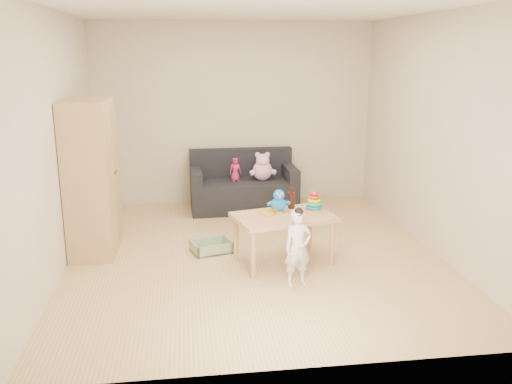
{
  "coord_description": "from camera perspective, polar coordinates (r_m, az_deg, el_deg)",
  "views": [
    {
      "loc": [
        -0.73,
        -5.59,
        2.19
      ],
      "look_at": [
        0.05,
        0.25,
        0.65
      ],
      "focal_mm": 38.0,
      "sensor_mm": 36.0,
      "label": 1
    }
  ],
  "objects": [
    {
      "name": "wardrobe",
      "position": [
        6.22,
        -16.91,
        1.53
      ],
      "size": [
        0.47,
        0.94,
        1.69
      ],
      "primitive_type": "cube",
      "color": "tan",
      "rests_on": "ground"
    },
    {
      "name": "blue_plush",
      "position": [
        5.74,
        2.4,
        -0.88
      ],
      "size": [
        0.25,
        0.23,
        0.25
      ],
      "primitive_type": null,
      "rotation": [
        0.0,
        0.0,
        0.4
      ],
      "color": "#197CE4",
      "rests_on": "play_table"
    },
    {
      "name": "brown_bottle",
      "position": [
        5.87,
        3.74,
        -0.81
      ],
      "size": [
        0.08,
        0.08,
        0.23
      ],
      "color": "black",
      "rests_on": "play_table"
    },
    {
      "name": "room",
      "position": [
        5.7,
        -0.17,
        5.68
      ],
      "size": [
        4.5,
        4.5,
        4.5
      ],
      "color": "#DDAF77",
      "rests_on": "ground"
    },
    {
      "name": "wooden_figure",
      "position": [
        5.61,
        2.01,
        -2.02
      ],
      "size": [
        0.04,
        0.04,
        0.1
      ],
      "primitive_type": null,
      "rotation": [
        0.0,
        0.0,
        -0.06
      ],
      "color": "brown",
      "rests_on": "play_table"
    },
    {
      "name": "play_table",
      "position": [
        5.73,
        2.9,
        -4.98
      ],
      "size": [
        1.13,
        0.86,
        0.53
      ],
      "primitive_type": "cube",
      "rotation": [
        0.0,
        0.0,
        0.24
      ],
      "color": "tan",
      "rests_on": "ground"
    },
    {
      "name": "pink_bear",
      "position": [
        7.62,
        0.68,
        2.5
      ],
      "size": [
        0.33,
        0.3,
        0.34
      ],
      "primitive_type": null,
      "rotation": [
        0.0,
        0.0,
        0.17
      ],
      "color": "#F0B1D4",
      "rests_on": "sofa"
    },
    {
      "name": "toddler",
      "position": [
        5.18,
        4.43,
        -5.99
      ],
      "size": [
        0.3,
        0.23,
        0.74
      ],
      "primitive_type": "imported",
      "rotation": [
        0.0,
        0.0,
        0.2
      ],
      "color": "silver",
      "rests_on": "ground"
    },
    {
      "name": "ring_stacker",
      "position": [
        5.81,
        6.13,
        -1.2
      ],
      "size": [
        0.18,
        0.18,
        0.2
      ],
      "color": "#DACA0B",
      "rests_on": "play_table"
    },
    {
      "name": "yellow_book",
      "position": [
        5.7,
        1.49,
        -2.18
      ],
      "size": [
        0.28,
        0.28,
        0.02
      ],
      "primitive_type": "cube",
      "rotation": [
        0.0,
        0.0,
        0.41
      ],
      "color": "gold",
      "rests_on": "play_table"
    },
    {
      "name": "doll",
      "position": [
        7.56,
        -2.2,
        2.36
      ],
      "size": [
        0.18,
        0.14,
        0.33
      ],
      "primitive_type": "imported",
      "rotation": [
        0.0,
        0.0,
        0.18
      ],
      "color": "#BF235E",
      "rests_on": "sofa"
    },
    {
      "name": "storage_bin",
      "position": [
        6.12,
        -4.7,
        -5.73
      ],
      "size": [
        0.49,
        0.42,
        0.13
      ],
      "primitive_type": null,
      "rotation": [
        0.0,
        0.0,
        0.28
      ],
      "color": "#88A97A",
      "rests_on": "ground"
    },
    {
      "name": "sofa",
      "position": [
        7.68,
        -1.32,
        -0.3
      ],
      "size": [
        1.49,
        0.76,
        0.42
      ],
      "primitive_type": "cube",
      "rotation": [
        0.0,
        0.0,
        0.01
      ],
      "color": "black",
      "rests_on": "ground"
    }
  ]
}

